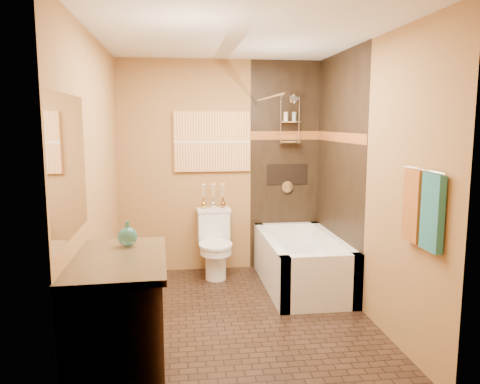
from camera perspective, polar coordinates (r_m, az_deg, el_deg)
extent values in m
plane|color=black|center=(4.44, -0.35, -15.09)|extent=(3.00, 3.00, 0.00)
cube|color=olive|center=(4.13, -17.13, 0.82)|extent=(0.02, 3.00, 2.50)
cube|color=olive|center=(4.41, 15.30, 1.36)|extent=(0.02, 3.00, 2.50)
cube|color=olive|center=(5.58, -2.29, 3.09)|extent=(2.40, 0.02, 2.50)
cube|color=olive|center=(2.64, 3.73, -2.97)|extent=(2.40, 0.02, 2.50)
plane|color=silver|center=(4.13, -0.38, 18.61)|extent=(3.00, 3.00, 0.00)
cube|color=black|center=(5.69, 5.52, 3.16)|extent=(0.85, 0.01, 2.50)
cube|color=black|center=(5.10, 11.93, 2.41)|extent=(0.01, 1.50, 2.50)
cube|color=brown|center=(5.66, 5.60, 6.88)|extent=(0.85, 0.01, 0.10)
cube|color=brown|center=(5.08, 11.95, 6.56)|extent=(0.01, 1.50, 0.10)
cube|color=black|center=(5.70, 5.77, 2.15)|extent=(0.50, 0.01, 0.25)
cylinder|color=silver|center=(5.55, 6.23, 11.59)|extent=(0.02, 0.26, 0.02)
cylinder|color=silver|center=(5.40, 6.61, 11.14)|extent=(0.11, 0.11, 0.09)
cylinder|color=silver|center=(5.71, 5.78, 0.64)|extent=(0.14, 0.02, 0.14)
cylinder|color=silver|center=(4.88, 3.27, 11.36)|extent=(0.03, 1.55, 0.03)
cylinder|color=silver|center=(3.43, 21.44, 2.49)|extent=(0.02, 0.55, 0.02)
cube|color=#20666B|center=(3.36, 22.40, -2.34)|extent=(0.05, 0.22, 0.52)
cube|color=#98581B|center=(3.58, 20.34, -1.58)|extent=(0.05, 0.22, 0.52)
cube|color=#CD6E30|center=(5.53, -3.40, 6.14)|extent=(0.90, 0.04, 0.70)
cube|color=white|center=(3.12, -20.12, 2.95)|extent=(0.01, 1.00, 0.90)
cube|color=white|center=(4.54, 9.82, -10.91)|extent=(0.80, 0.10, 0.55)
cube|color=white|center=(5.83, 5.71, -6.45)|extent=(0.80, 0.10, 0.55)
cube|color=white|center=(5.10, 3.66, -8.61)|extent=(0.10, 1.50, 0.55)
cube|color=white|center=(5.28, 11.21, -8.18)|extent=(0.10, 1.50, 0.55)
cube|color=white|center=(5.21, 7.48, -9.46)|extent=(0.64, 1.34, 0.35)
cube|color=white|center=(5.58, -3.25, -4.26)|extent=(0.38, 0.19, 0.37)
cube|color=white|center=(5.53, -3.26, -2.20)|extent=(0.40, 0.22, 0.04)
cylinder|color=white|center=(5.39, -2.98, -8.69)|extent=(0.23, 0.23, 0.37)
cylinder|color=white|center=(5.34, -2.99, -6.99)|extent=(0.36, 0.36, 0.10)
cylinder|color=white|center=(5.33, -3.00, -6.43)|extent=(0.38, 0.38, 0.03)
cube|color=black|center=(3.34, -14.59, -15.49)|extent=(0.63, 0.99, 0.86)
cube|color=black|center=(3.19, -14.71, -8.05)|extent=(0.66, 1.05, 0.04)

